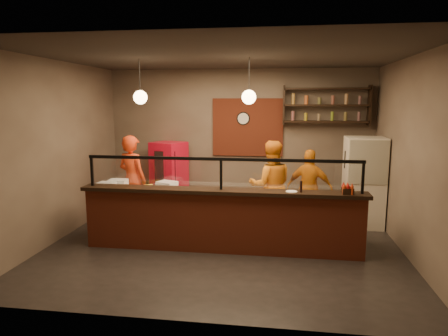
# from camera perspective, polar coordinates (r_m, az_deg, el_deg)

# --- Properties ---
(floor) EXTENTS (6.00, 6.00, 0.00)m
(floor) POSITION_cam_1_polar(r_m,az_deg,el_deg) (7.11, -0.05, -10.93)
(floor) COLOR black
(floor) RESTS_ON ground
(ceiling) EXTENTS (6.00, 6.00, 0.00)m
(ceiling) POSITION_cam_1_polar(r_m,az_deg,el_deg) (6.70, -0.05, 15.67)
(ceiling) COLOR #332D27
(ceiling) RESTS_ON wall_back
(wall_back) EXTENTS (6.00, 0.00, 6.00)m
(wall_back) POSITION_cam_1_polar(r_m,az_deg,el_deg) (9.19, 2.15, 3.98)
(wall_back) COLOR #6F6051
(wall_back) RESTS_ON floor
(wall_left) EXTENTS (0.00, 5.00, 5.00)m
(wall_left) POSITION_cam_1_polar(r_m,az_deg,el_deg) (7.73, -22.66, 2.23)
(wall_left) COLOR #6F6051
(wall_left) RESTS_ON floor
(wall_right) EXTENTS (0.00, 5.00, 5.00)m
(wall_right) POSITION_cam_1_polar(r_m,az_deg,el_deg) (6.97, 25.20, 1.34)
(wall_right) COLOR #6F6051
(wall_right) RESTS_ON floor
(wall_front) EXTENTS (6.00, 0.00, 6.00)m
(wall_front) POSITION_cam_1_polar(r_m,az_deg,el_deg) (4.29, -4.75, -2.32)
(wall_front) COLOR #6F6051
(wall_front) RESTS_ON floor
(brick_patch) EXTENTS (1.60, 0.04, 1.30)m
(brick_patch) POSITION_cam_1_polar(r_m,az_deg,el_deg) (9.11, 3.40, 5.82)
(brick_patch) COLOR maroon
(brick_patch) RESTS_ON wall_back
(service_counter) EXTENTS (4.60, 0.25, 1.00)m
(service_counter) POSITION_cam_1_polar(r_m,az_deg,el_deg) (6.66, -0.41, -7.78)
(service_counter) COLOR maroon
(service_counter) RESTS_ON floor
(counter_ledge) EXTENTS (4.70, 0.37, 0.06)m
(counter_ledge) POSITION_cam_1_polar(r_m,az_deg,el_deg) (6.53, -0.42, -3.33)
(counter_ledge) COLOR black
(counter_ledge) RESTS_ON service_counter
(worktop_cabinet) EXTENTS (4.60, 0.75, 0.85)m
(worktop_cabinet) POSITION_cam_1_polar(r_m,az_deg,el_deg) (7.16, 0.18, -7.18)
(worktop_cabinet) COLOR gray
(worktop_cabinet) RESTS_ON floor
(worktop) EXTENTS (4.60, 0.75, 0.05)m
(worktop) POSITION_cam_1_polar(r_m,az_deg,el_deg) (7.04, 0.18, -3.67)
(worktop) COLOR white
(worktop) RESTS_ON worktop_cabinet
(sneeze_guard) EXTENTS (4.50, 0.05, 0.52)m
(sneeze_guard) POSITION_cam_1_polar(r_m,az_deg,el_deg) (6.46, -0.42, -0.39)
(sneeze_guard) COLOR white
(sneeze_guard) RESTS_ON counter_ledge
(wall_shelving) EXTENTS (1.84, 0.28, 0.85)m
(wall_shelving) POSITION_cam_1_polar(r_m,az_deg,el_deg) (8.97, 14.37, 8.68)
(wall_shelving) COLOR black
(wall_shelving) RESTS_ON wall_back
(wall_clock) EXTENTS (0.30, 0.04, 0.30)m
(wall_clock) POSITION_cam_1_polar(r_m,az_deg,el_deg) (9.10, 2.77, 7.08)
(wall_clock) COLOR black
(wall_clock) RESTS_ON wall_back
(pendant_left) EXTENTS (0.24, 0.24, 0.77)m
(pendant_left) POSITION_cam_1_polar(r_m,az_deg,el_deg) (7.22, -11.87, 9.87)
(pendant_left) COLOR black
(pendant_left) RESTS_ON ceiling
(pendant_right) EXTENTS (0.24, 0.24, 0.77)m
(pendant_right) POSITION_cam_1_polar(r_m,az_deg,el_deg) (6.82, 3.57, 10.09)
(pendant_right) COLOR black
(pendant_right) RESTS_ON ceiling
(cook_left) EXTENTS (0.78, 0.67, 1.82)m
(cook_left) POSITION_cam_1_polar(r_m,az_deg,el_deg) (8.28, -12.94, -1.69)
(cook_left) COLOR red
(cook_left) RESTS_ON floor
(cook_mid) EXTENTS (0.94, 0.79, 1.75)m
(cook_mid) POSITION_cam_1_polar(r_m,az_deg,el_deg) (7.77, 6.67, -2.52)
(cook_mid) COLOR orange
(cook_mid) RESTS_ON floor
(cook_right) EXTENTS (0.98, 0.59, 1.55)m
(cook_right) POSITION_cam_1_polar(r_m,az_deg,el_deg) (8.11, 12.12, -2.86)
(cook_right) COLOR orange
(cook_right) RESTS_ON floor
(fridge) EXTENTS (0.75, 0.70, 1.79)m
(fridge) POSITION_cam_1_polar(r_m,az_deg,el_deg) (8.40, 19.31, -1.92)
(fridge) COLOR beige
(fridge) RESTS_ON floor
(red_cooler) EXTENTS (0.87, 0.84, 1.57)m
(red_cooler) POSITION_cam_1_polar(r_m,az_deg,el_deg) (9.25, -7.84, -1.16)
(red_cooler) COLOR red
(red_cooler) RESTS_ON floor
(pizza_dough) EXTENTS (0.57, 0.57, 0.01)m
(pizza_dough) POSITION_cam_1_polar(r_m,az_deg,el_deg) (6.92, 1.04, -3.65)
(pizza_dough) COLOR white
(pizza_dough) RESTS_ON worktop
(prep_tub_a) EXTENTS (0.33, 0.27, 0.16)m
(prep_tub_a) POSITION_cam_1_polar(r_m,az_deg,el_deg) (7.62, -14.90, -2.18)
(prep_tub_a) COLOR silver
(prep_tub_a) RESTS_ON worktop
(prep_tub_b) EXTENTS (0.40, 0.36, 0.16)m
(prep_tub_b) POSITION_cam_1_polar(r_m,az_deg,el_deg) (7.24, -8.16, -2.54)
(prep_tub_b) COLOR silver
(prep_tub_b) RESTS_ON worktop
(prep_tub_c) EXTENTS (0.32, 0.27, 0.15)m
(prep_tub_c) POSITION_cam_1_polar(r_m,az_deg,el_deg) (7.45, -16.47, -2.55)
(prep_tub_c) COLOR silver
(prep_tub_c) RESTS_ON worktop
(rolling_pin) EXTENTS (0.32, 0.24, 0.06)m
(rolling_pin) POSITION_cam_1_polar(r_m,az_deg,el_deg) (7.54, -11.43, -2.57)
(rolling_pin) COLOR gold
(rolling_pin) RESTS_ON worktop
(condiment_caddy) EXTENTS (0.19, 0.15, 0.10)m
(condiment_caddy) POSITION_cam_1_polar(r_m,az_deg,el_deg) (6.48, 17.22, -3.15)
(condiment_caddy) COLOR black
(condiment_caddy) RESTS_ON counter_ledge
(pepper_mill) EXTENTS (0.04, 0.04, 0.18)m
(pepper_mill) POSITION_cam_1_polar(r_m,az_deg,el_deg) (6.42, 10.93, -2.63)
(pepper_mill) COLOR black
(pepper_mill) RESTS_ON counter_ledge
(small_plate) EXTENTS (0.22, 0.22, 0.01)m
(small_plate) POSITION_cam_1_polar(r_m,az_deg,el_deg) (6.43, 9.62, -3.33)
(small_plate) COLOR white
(small_plate) RESTS_ON counter_ledge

